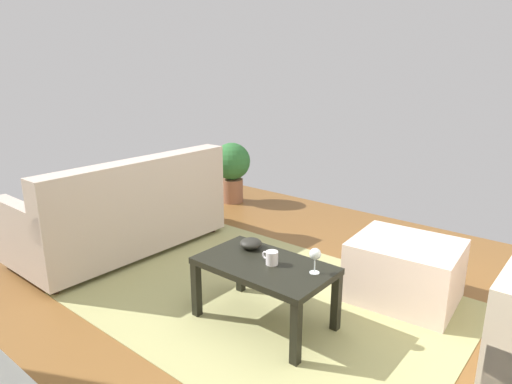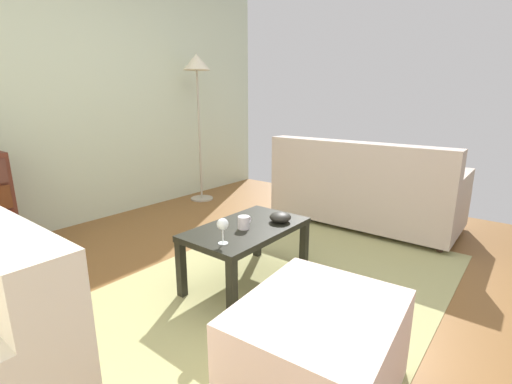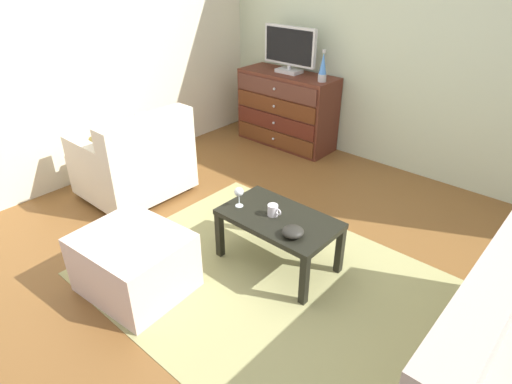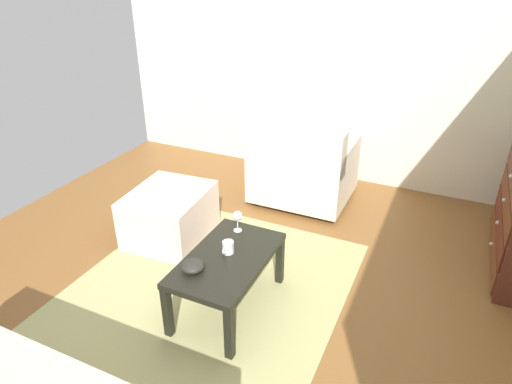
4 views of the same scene
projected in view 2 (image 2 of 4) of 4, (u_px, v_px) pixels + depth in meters
The scene contains 10 objects.
ground_plane at pixel (246, 288), 2.48m from camera, with size 5.27×4.91×0.05m, color brown.
wall_accent_rear at pixel (70, 87), 3.46m from camera, with size 5.27×0.12×2.71m, color beige.
area_rug at pixel (287, 282), 2.51m from camera, with size 2.60×1.90×0.01m, color tan.
coffee_table at pixel (247, 234), 2.42m from camera, with size 0.85×0.50×0.42m.
wine_glass at pixel (223, 225), 2.09m from camera, with size 0.07×0.07×0.16m.
mug at pixel (244, 222), 2.36m from camera, with size 0.11×0.08×0.09m.
bowl_decorative at pixel (280, 217), 2.49m from camera, with size 0.15×0.15×0.07m, color black.
couch_large at pixel (363, 192), 3.63m from camera, with size 0.85×1.78×0.86m.
ottoman at pixel (318, 351), 1.51m from camera, with size 0.70×0.60×0.43m, color beige.
standing_lamp at pixel (197, 76), 4.22m from camera, with size 0.32×0.32×1.75m.
Camera 2 is at (-1.71, -1.44, 1.25)m, focal length 25.16 mm.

